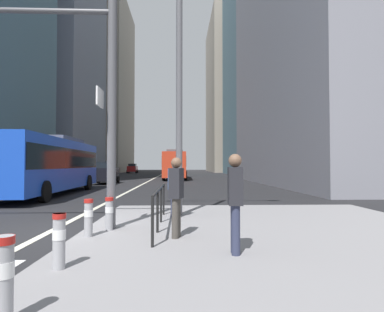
{
  "coord_description": "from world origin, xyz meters",
  "views": [
    {
      "loc": [
        3.34,
        -8.19,
        1.71
      ],
      "look_at": [
        5.0,
        38.28,
        3.01
      ],
      "focal_mm": 29.5,
      "sensor_mm": 36.0,
      "label": 1
    }
  ],
  "objects": [
    {
      "name": "car_oncoming_far",
      "position": [
        -6.68,
        57.62,
        0.99
      ],
      "size": [
        2.15,
        4.16,
        1.94
      ],
      "color": "maroon",
      "rests_on": "ground"
    },
    {
      "name": "bollard_front",
      "position": [
        1.6,
        -5.0,
        0.63
      ],
      "size": [
        0.2,
        0.2,
        0.86
      ],
      "color": "#99999E",
      "rests_on": "median_island"
    },
    {
      "name": "office_tower_right_near",
      "position": [
        17.0,
        19.92,
        16.59
      ],
      "size": [
        12.67,
        25.85,
        33.19
      ],
      "primitive_type": "cube",
      "color": "gray",
      "rests_on": "ground"
    },
    {
      "name": "lane_centre_line",
      "position": [
        0.0,
        30.0,
        0.01
      ],
      "size": [
        0.2,
        80.0,
        0.01
      ],
      "primitive_type": "cube",
      "color": "beige",
      "rests_on": "ground"
    },
    {
      "name": "car_receding_near",
      "position": [
        3.14,
        59.95,
        0.99
      ],
      "size": [
        2.08,
        4.12,
        1.94
      ],
      "color": "#232838",
      "rests_on": "ground"
    },
    {
      "name": "pedestrian_waiting",
      "position": [
        3.24,
        -1.37,
        1.11
      ],
      "size": [
        0.33,
        0.43,
        1.72
      ],
      "color": "#423D38",
      "rests_on": "median_island"
    },
    {
      "name": "office_tower_right_far",
      "position": [
        17.0,
        70.38,
        18.89
      ],
      "size": [
        12.87,
        23.29,
        37.78
      ],
      "primitive_type": "cube",
      "color": "gray",
      "rests_on": "ground"
    },
    {
      "name": "bollard_back",
      "position": [
        1.62,
        -0.54,
        0.59
      ],
      "size": [
        0.2,
        0.2,
        0.78
      ],
      "color": "#99999E",
      "rests_on": "median_island"
    },
    {
      "name": "car_receding_far",
      "position": [
        2.56,
        47.95,
        0.99
      ],
      "size": [
        2.12,
        4.07,
        1.94
      ],
      "color": "silver",
      "rests_on": "ground"
    },
    {
      "name": "pedestrian_far",
      "position": [
        3.17,
        1.23,
        1.07
      ],
      "size": [
        0.45,
        0.43,
        1.67
      ],
      "color": "#2D334C",
      "rests_on": "median_island"
    },
    {
      "name": "city_bus_red_receding",
      "position": [
        2.7,
        29.94,
        1.84
      ],
      "size": [
        2.79,
        11.57,
        3.4
      ],
      "color": "red",
      "rests_on": "ground"
    },
    {
      "name": "office_tower_left_mid",
      "position": [
        -16.0,
        42.21,
        23.22
      ],
      "size": [
        10.59,
        18.09,
        46.44
      ],
      "primitive_type": "cube",
      "color": "slate",
      "rests_on": "ground"
    },
    {
      "name": "traffic_signal_gantry",
      "position": [
        -0.82,
        -0.32,
        4.16
      ],
      "size": [
        7.16,
        0.65,
        6.0
      ],
      "color": "#515156",
      "rests_on": "median_island"
    },
    {
      "name": "pedestrian_railing",
      "position": [
        2.8,
        -0.2,
        0.87
      ],
      "size": [
        0.06,
        3.95,
        0.98
      ],
      "color": "black",
      "rests_on": "median_island"
    },
    {
      "name": "bollard_left",
      "position": [
        1.51,
        -3.36,
        0.61
      ],
      "size": [
        0.2,
        0.2,
        0.83
      ],
      "color": "#99999E",
      "rests_on": "median_island"
    },
    {
      "name": "city_bus_blue_oncoming",
      "position": [
        -4.12,
        10.02,
        1.84
      ],
      "size": [
        2.91,
        11.58,
        3.4
      ],
      "color": "blue",
      "rests_on": "ground"
    },
    {
      "name": "bollard_right",
      "position": [
        1.33,
        -1.21,
        0.6
      ],
      "size": [
        0.2,
        0.2,
        0.81
      ],
      "color": "#99999E",
      "rests_on": "median_island"
    },
    {
      "name": "median_island",
      "position": [
        5.5,
        -1.0,
        0.07
      ],
      "size": [
        9.0,
        10.0,
        0.15
      ],
      "primitive_type": "cube",
      "color": "gray",
      "rests_on": "ground"
    },
    {
      "name": "office_tower_left_far",
      "position": [
        -16.0,
        67.29,
        20.15
      ],
      "size": [
        13.27,
        21.97,
        40.31
      ],
      "primitive_type": "cube",
      "color": "gray",
      "rests_on": "ground"
    },
    {
      "name": "street_lamp_post",
      "position": [
        3.29,
        1.65,
        5.28
      ],
      "size": [
        5.5,
        0.32,
        8.0
      ],
      "color": "#56565B",
      "rests_on": "median_island"
    },
    {
      "name": "pedestrian_walking",
      "position": [
        4.3,
        -2.65,
        1.13
      ],
      "size": [
        0.26,
        0.39,
        1.76
      ],
      "color": "#2D334C",
      "rests_on": "median_island"
    },
    {
      "name": "office_tower_right_mid",
      "position": [
        17.0,
        45.87,
        18.97
      ],
      "size": [
        10.06,
        20.72,
        37.93
      ],
      "primitive_type": "cube",
      "color": "slate",
      "rests_on": "ground"
    },
    {
      "name": "car_oncoming_mid",
      "position": [
        -3.46,
        20.38,
        0.99
      ],
      "size": [
        2.09,
        4.14,
        1.94
      ],
      "color": "black",
      "rests_on": "ground"
    },
    {
      "name": "ground_plane",
      "position": [
        0.0,
        20.0,
        0.0
      ],
      "size": [
        160.0,
        160.0,
        0.0
      ],
      "primitive_type": "plane",
      "color": "black"
    }
  ]
}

